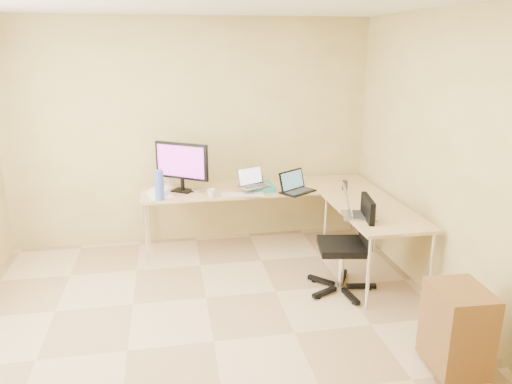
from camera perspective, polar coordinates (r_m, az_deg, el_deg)
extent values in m
plane|color=tan|center=(4.10, -5.01, -17.07)|extent=(4.50, 4.50, 0.00)
plane|color=#CEBD76|center=(5.73, -7.56, 6.81)|extent=(4.50, 0.00, 4.50)
plane|color=#CEBD76|center=(4.26, 23.90, 2.05)|extent=(0.00, 4.50, 4.50)
cube|color=tan|center=(5.67, 0.37, -2.94)|extent=(2.65, 0.70, 0.73)
cube|color=tan|center=(5.06, 13.52, -5.94)|extent=(0.70, 1.30, 0.73)
cube|color=black|center=(5.38, -8.70, 2.91)|extent=(0.65, 0.53, 0.55)
cube|color=#2D8773|center=(5.47, 0.69, 0.65)|extent=(0.26, 0.35, 0.06)
cube|color=#A7A8AF|center=(5.32, -0.22, 1.66)|extent=(0.39, 0.35, 0.21)
cube|color=black|center=(5.34, 4.94, 1.19)|extent=(0.46, 0.44, 0.24)
cube|color=beige|center=(5.24, -1.61, -0.31)|extent=(0.46, 0.16, 0.02)
ellipsoid|color=white|center=(5.57, 4.36, 0.82)|extent=(0.12, 0.08, 0.04)
imported|color=silver|center=(5.19, -5.21, -0.13)|extent=(0.12, 0.12, 0.09)
cylinder|color=#B6B3C8|center=(5.40, -6.93, 0.15)|extent=(0.14, 0.14, 0.03)
cylinder|color=#3E5FB7|center=(5.14, -11.27, 0.78)|extent=(0.11, 0.11, 0.32)
cube|color=#E8EECC|center=(5.36, -11.31, -0.30)|extent=(0.32, 0.39, 0.01)
cube|color=silver|center=(5.33, -11.33, -0.03)|extent=(0.23, 0.20, 0.07)
cylinder|color=white|center=(5.61, -10.27, 1.94)|extent=(0.27, 0.27, 0.27)
cylinder|color=#262626|center=(5.51, 10.36, 0.78)|extent=(0.07, 0.07, 0.11)
cube|color=#ABABAB|center=(4.67, 12.07, -1.39)|extent=(0.42, 0.36, 0.24)
cube|color=black|center=(4.68, 10.10, -5.79)|extent=(0.66, 0.66, 0.95)
cube|color=brown|center=(3.85, 22.49, -14.53)|extent=(0.38, 0.46, 0.61)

